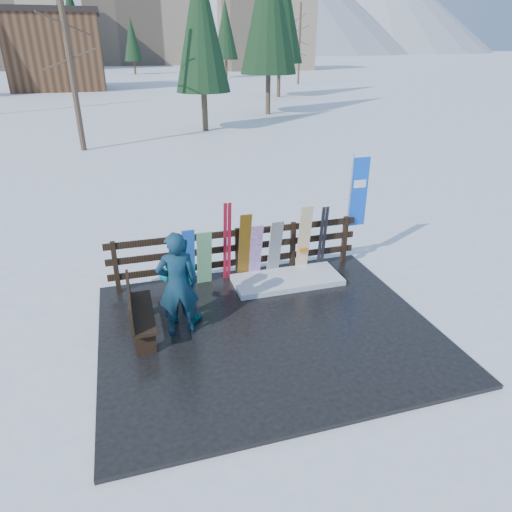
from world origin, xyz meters
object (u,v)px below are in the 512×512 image
object	(u,v)px
snowboard_5	(304,239)
rental_flag	(356,196)
bench	(137,310)
person_front	(177,285)
person_back	(179,280)
snowboard_1	(204,258)
snowboard_2	(244,247)
snowboard_3	(256,252)
snowboard_4	(275,248)
snowboard_0	(189,258)

from	to	relation	value
snowboard_5	rental_flag	size ratio (longest dim) A/B	0.63
bench	rental_flag	size ratio (longest dim) A/B	0.58
person_front	person_back	distance (m)	0.49
snowboard_1	person_front	world-z (taller)	person_front
snowboard_2	person_front	xyz separation A→B (m)	(-1.64, -1.63, 0.18)
snowboard_1	person_front	xyz separation A→B (m)	(-0.76, -1.63, 0.33)
snowboard_5	rental_flag	world-z (taller)	rental_flag
bench	snowboard_2	distance (m)	2.82
snowboard_3	snowboard_4	bearing A→B (deg)	-0.00
snowboard_0	person_back	world-z (taller)	person_back
snowboard_2	person_front	distance (m)	2.32
rental_flag	person_back	bearing A→B (deg)	-161.55
snowboard_0	snowboard_4	size ratio (longest dim) A/B	1.03
person_back	rental_flag	bearing A→B (deg)	-138.34
snowboard_3	rental_flag	bearing A→B (deg)	6.21
snowboard_1	snowboard_4	world-z (taller)	snowboard_4
snowboard_5	rental_flag	distance (m)	1.60
snowboard_0	snowboard_1	distance (m)	0.33
snowboard_4	snowboard_5	bearing A→B (deg)	0.00
rental_flag	snowboard_2	bearing A→B (deg)	-174.37
snowboard_4	person_back	xyz separation A→B (m)	(-2.26, -1.17, 0.15)
snowboard_4	rental_flag	size ratio (longest dim) A/B	0.53
snowboard_1	person_front	size ratio (longest dim) A/B	0.68
snowboard_0	rental_flag	xyz separation A→B (m)	(3.95, 0.27, 0.91)
snowboard_2	snowboard_5	xyz separation A→B (m)	(1.38, 0.00, 0.01)
bench	snowboard_4	size ratio (longest dim) A/B	1.08
snowboard_2	person_back	xyz separation A→B (m)	(-1.57, -1.17, 0.03)
snowboard_0	snowboard_5	size ratio (longest dim) A/B	0.87
rental_flag	snowboard_3	bearing A→B (deg)	-173.79
snowboard_0	snowboard_3	xyz separation A→B (m)	(1.47, 0.00, -0.04)
bench	snowboard_4	bearing A→B (deg)	26.30
snowboard_0	snowboard_4	world-z (taller)	snowboard_0
snowboard_4	person_front	size ratio (longest dim) A/B	0.71
snowboard_0	snowboard_4	bearing A→B (deg)	-0.00
snowboard_2	snowboard_3	world-z (taller)	snowboard_2
person_front	bench	bearing A→B (deg)	-7.31
snowboard_2	rental_flag	size ratio (longest dim) A/B	0.63
snowboard_4	snowboard_5	distance (m)	0.70
snowboard_0	rental_flag	distance (m)	4.06
snowboard_4	snowboard_0	bearing A→B (deg)	180.00
snowboard_1	snowboard_5	bearing A→B (deg)	0.00
snowboard_1	snowboard_3	distance (m)	1.14
person_front	snowboard_3	bearing A→B (deg)	-137.34
snowboard_2	snowboard_4	distance (m)	0.71
snowboard_5	snowboard_0	bearing A→B (deg)	180.00
snowboard_4	snowboard_5	world-z (taller)	snowboard_5
bench	rental_flag	distance (m)	5.52
snowboard_0	snowboard_4	distance (m)	1.91
person_front	snowboard_0	bearing A→B (deg)	-102.77
snowboard_3	snowboard_4	world-z (taller)	snowboard_4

